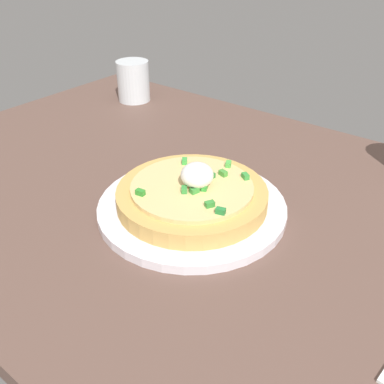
# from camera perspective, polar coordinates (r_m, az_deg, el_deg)

# --- Properties ---
(dining_table) EXTENTS (1.18, 0.76, 0.03)m
(dining_table) POSITION_cam_1_polar(r_m,az_deg,el_deg) (0.71, 1.26, -1.33)
(dining_table) COLOR brown
(dining_table) RESTS_ON ground
(plate) EXTENTS (0.28, 0.28, 0.01)m
(plate) POSITION_cam_1_polar(r_m,az_deg,el_deg) (0.65, 0.00, -2.00)
(plate) COLOR white
(plate) RESTS_ON dining_table
(pizza) EXTENTS (0.23, 0.23, 0.07)m
(pizza) POSITION_cam_1_polar(r_m,az_deg,el_deg) (0.64, 0.04, -0.23)
(pizza) COLOR tan
(pizza) RESTS_ON plate
(cup_near) EXTENTS (0.08, 0.08, 0.10)m
(cup_near) POSITION_cam_1_polar(r_m,az_deg,el_deg) (1.09, -7.76, 14.09)
(cup_near) COLOR silver
(cup_near) RESTS_ON dining_table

